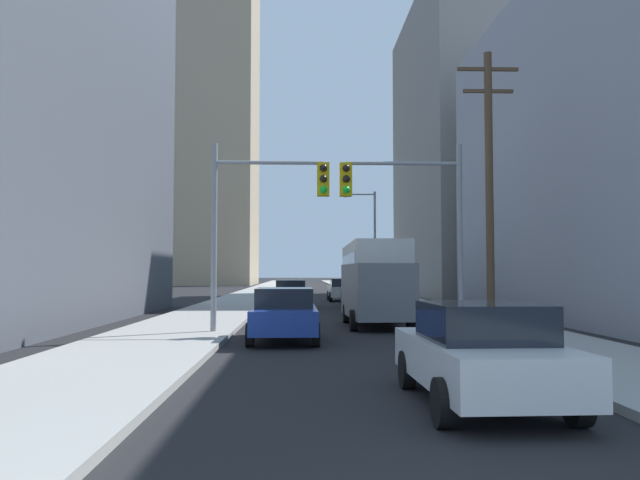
{
  "coord_description": "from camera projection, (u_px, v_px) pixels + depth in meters",
  "views": [
    {
      "loc": [
        -1.18,
        -3.49,
        1.98
      ],
      "look_at": [
        0.0,
        33.46,
        3.86
      ],
      "focal_mm": 35.17,
      "sensor_mm": 36.0,
      "label": 1
    }
  ],
  "objects": [
    {
      "name": "utility_pole_right",
      "position": [
        489.0,
        181.0,
        22.24
      ],
      "size": [
        2.2,
        0.28,
        9.84
      ],
      "color": "brown",
      "rests_on": "ground"
    },
    {
      "name": "cargo_van_grey",
      "position": [
        376.0,
        291.0,
        22.59
      ],
      "size": [
        2.18,
        5.28,
        2.26
      ],
      "color": "slate",
      "rests_on": "ground"
    },
    {
      "name": "city_bus",
      "position": [
        372.0,
        273.0,
        32.27
      ],
      "size": [
        2.72,
        11.54,
        3.4
      ],
      "color": "silver",
      "rests_on": "ground"
    },
    {
      "name": "sidewalk_right",
      "position": [
        374.0,
        294.0,
        53.5
      ],
      "size": [
        3.82,
        160.0,
        0.15
      ],
      "primitive_type": "cube",
      "color": "#9E9E99",
      "rests_on": "ground"
    },
    {
      "name": "sedan_silver",
      "position": [
        342.0,
        290.0,
        42.33
      ],
      "size": [
        1.95,
        4.23,
        1.52
      ],
      "color": "#B7BABF",
      "rests_on": "ground"
    },
    {
      "name": "building_right_mid_block",
      "position": [
        530.0,
        151.0,
        52.16
      ],
      "size": [
        19.79,
        20.93,
        24.16
      ],
      "primitive_type": "cube",
      "color": "gray",
      "rests_on": "ground"
    },
    {
      "name": "sedan_blue",
      "position": [
        284.0,
        314.0,
        17.81
      ],
      "size": [
        1.95,
        4.22,
        1.52
      ],
      "color": "navy",
      "rests_on": "ground"
    },
    {
      "name": "sedan_white",
      "position": [
        481.0,
        353.0,
        9.29
      ],
      "size": [
        1.95,
        4.25,
        1.52
      ],
      "color": "white",
      "rests_on": "ground"
    },
    {
      "name": "traffic_signal_near_left",
      "position": [
        264.0,
        206.0,
        19.53
      ],
      "size": [
        3.68,
        0.44,
        6.0
      ],
      "color": "gray",
      "rests_on": "ground"
    },
    {
      "name": "sedan_green",
      "position": [
        291.0,
        294.0,
        34.74
      ],
      "size": [
        1.95,
        4.21,
        1.52
      ],
      "color": "#195938",
      "rests_on": "ground"
    },
    {
      "name": "traffic_signal_near_right",
      "position": [
        408.0,
        206.0,
        19.68
      ],
      "size": [
        3.88,
        0.44,
        6.0
      ],
      "color": "gray",
      "rests_on": "ground"
    },
    {
      "name": "building_left_far_tower",
      "position": [
        194.0,
        57.0,
        97.12
      ],
      "size": [
        19.15,
        18.85,
        70.55
      ],
      "primitive_type": "cube",
      "color": "tan",
      "rests_on": "ground"
    },
    {
      "name": "sidewalk_left",
      "position": [
        253.0,
        294.0,
        53.17
      ],
      "size": [
        3.82,
        160.0,
        0.15
      ],
      "primitive_type": "cube",
      "color": "#9E9E99",
      "rests_on": "ground"
    },
    {
      "name": "street_lamp_right",
      "position": [
        369.0,
        234.0,
        42.93
      ],
      "size": [
        2.39,
        0.32,
        7.5
      ],
      "color": "gray",
      "rests_on": "ground"
    }
  ]
}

